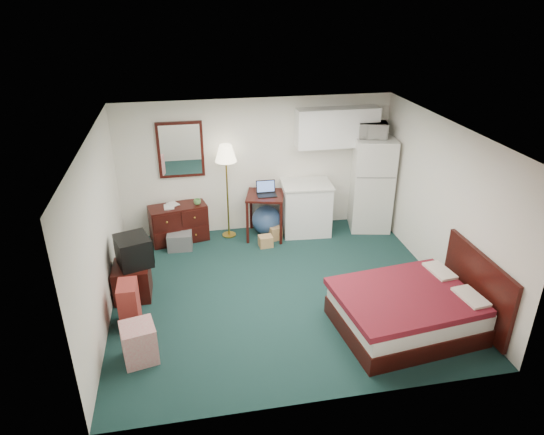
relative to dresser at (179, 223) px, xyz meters
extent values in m
cube|color=black|center=(1.49, -1.98, -0.34)|extent=(5.00, 4.50, 0.01)
cube|color=white|center=(1.49, -1.98, 2.16)|extent=(5.00, 4.50, 0.01)
cube|color=white|center=(1.49, 0.27, 0.91)|extent=(5.00, 0.01, 2.50)
cube|color=white|center=(1.49, -4.23, 0.91)|extent=(5.00, 0.01, 2.50)
cube|color=white|center=(-1.01, -1.98, 0.91)|extent=(0.01, 4.50, 2.50)
cube|color=white|center=(3.99, -1.98, 0.91)|extent=(0.01, 4.50, 2.50)
sphere|color=#314F83|center=(1.62, -0.02, -0.07)|extent=(0.62, 0.62, 0.55)
imported|color=silver|center=(3.56, -0.06, 1.60)|extent=(0.56, 0.39, 0.34)
imported|color=tan|center=(-0.23, -0.05, 0.47)|extent=(0.18, 0.03, 0.24)
imported|color=tan|center=(-0.15, 0.02, 0.46)|extent=(0.16, 0.10, 0.23)
imported|color=#5D964F|center=(0.36, -0.01, 0.41)|extent=(0.14, 0.11, 0.13)
camera|label=1|loc=(0.20, -8.11, 3.87)|focal=32.00mm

